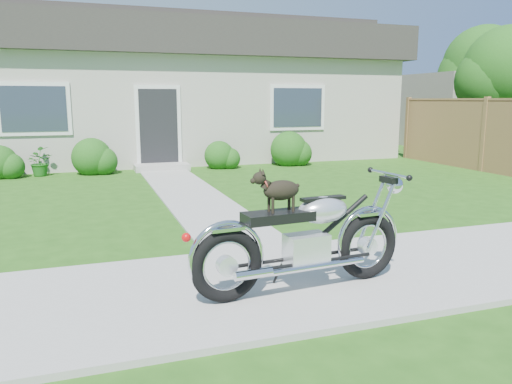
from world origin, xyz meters
TOP-DOWN VIEW (x-y plane):
  - ground at (0.00, 0.00)m, footprint 80.00×80.00m
  - sidewalk at (0.00, 0.00)m, footprint 24.00×2.20m
  - walkway at (-1.50, 5.00)m, footprint 1.20×8.00m
  - house at (-0.00, 11.99)m, footprint 12.60×7.03m
  - fence at (6.30, 5.75)m, footprint 0.12×6.62m
  - tree_far at (10.82, 10.64)m, footprint 2.96×2.95m
  - shrub_row at (-1.24, 8.50)m, footprint 8.29×1.03m
  - potted_plant_left at (-4.47, 8.55)m, footprint 0.80×0.82m
  - potted_plant_right at (1.97, 8.55)m, footprint 0.45×0.45m
  - motorcycle_with_dog at (-1.45, -0.33)m, footprint 2.22×0.60m

SIDE VIEW (x-z plane):
  - ground at x=0.00m, z-range 0.00..0.00m
  - walkway at x=-1.50m, z-range 0.00..0.03m
  - sidewalk at x=0.00m, z-range 0.00..0.04m
  - potted_plant_right at x=1.97m, z-range 0.00..0.66m
  - potted_plant_left at x=-4.47m, z-range 0.00..0.69m
  - shrub_row at x=-1.24m, z-range -0.12..0.92m
  - motorcycle_with_dog at x=-1.45m, z-range -0.03..1.13m
  - fence at x=6.30m, z-range -0.01..1.89m
  - house at x=0.00m, z-range -0.09..4.41m
  - tree_far at x=10.82m, z-range 0.64..5.16m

